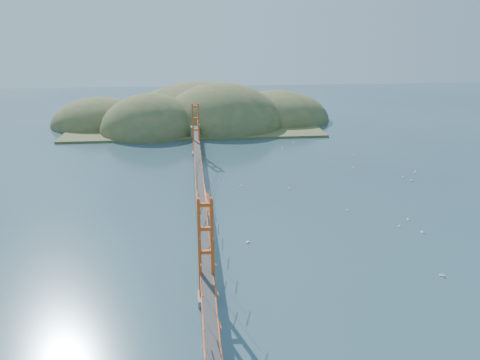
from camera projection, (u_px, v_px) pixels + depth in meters
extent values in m
plane|color=#284451|center=(200.00, 201.00, 78.04)|extent=(320.00, 320.00, 0.00)
cube|color=gray|center=(207.00, 298.00, 49.59)|extent=(2.00, 2.40, 0.70)
cube|color=gray|center=(197.00, 153.00, 106.26)|extent=(2.00, 2.40, 0.70)
cube|color=#AF3E13|center=(200.00, 183.00, 77.01)|extent=(1.40, 92.00, 0.16)
cube|color=#AF3E13|center=(200.00, 184.00, 77.07)|extent=(1.33, 92.00, 0.24)
cube|color=#38383A|center=(200.00, 182.00, 76.97)|extent=(1.19, 92.00, 0.03)
cube|color=gray|center=(195.00, 133.00, 120.97)|extent=(2.20, 2.60, 3.30)
cube|color=olive|center=(195.00, 124.00, 138.41)|extent=(70.00, 40.00, 0.60)
ellipsoid|color=olive|center=(152.00, 132.00, 129.72)|extent=(28.00, 28.00, 21.00)
ellipsoid|color=olive|center=(222.00, 126.00, 137.41)|extent=(36.00, 36.00, 25.00)
ellipsoid|color=olive|center=(277.00, 119.00, 146.79)|extent=(32.00, 32.00, 18.00)
ellipsoid|color=olive|center=(100.00, 124.00, 139.43)|extent=(28.00, 28.00, 16.00)
ellipsoid|color=olive|center=(200.00, 116.00, 151.91)|extent=(44.00, 44.00, 22.00)
cube|color=white|center=(293.00, 143.00, 117.32)|extent=(0.32, 0.58, 0.10)
cylinder|color=white|center=(293.00, 141.00, 117.23)|extent=(0.02, 0.02, 0.60)
cube|color=white|center=(289.00, 189.00, 84.03)|extent=(0.39, 0.50, 0.09)
cylinder|color=white|center=(289.00, 187.00, 83.94)|extent=(0.01, 0.01, 0.54)
cube|color=white|center=(408.00, 219.00, 70.63)|extent=(0.19, 0.50, 0.09)
cylinder|color=white|center=(408.00, 218.00, 70.54)|extent=(0.01, 0.01, 0.53)
cube|color=white|center=(347.00, 210.00, 74.21)|extent=(0.32, 0.52, 0.09)
cylinder|color=white|center=(347.00, 208.00, 74.13)|extent=(0.01, 0.01, 0.54)
cube|color=white|center=(399.00, 226.00, 68.13)|extent=(0.52, 0.29, 0.09)
cylinder|color=white|center=(399.00, 225.00, 68.05)|extent=(0.01, 0.01, 0.54)
cube|color=white|center=(283.00, 148.00, 111.91)|extent=(0.59, 0.20, 0.11)
cylinder|color=white|center=(283.00, 147.00, 111.81)|extent=(0.02, 0.02, 0.64)
cube|color=white|center=(353.00, 168.00, 96.18)|extent=(0.52, 0.24, 0.09)
cylinder|color=white|center=(353.00, 167.00, 96.09)|extent=(0.01, 0.01, 0.55)
cube|color=white|center=(403.00, 177.00, 90.42)|extent=(0.47, 0.58, 0.10)
cylinder|color=white|center=(403.00, 176.00, 90.33)|extent=(0.02, 0.02, 0.62)
cube|color=white|center=(241.00, 186.00, 85.38)|extent=(0.48, 0.44, 0.09)
cylinder|color=white|center=(241.00, 185.00, 85.30)|extent=(0.01, 0.01, 0.54)
cube|color=white|center=(442.00, 276.00, 54.66)|extent=(0.63, 0.45, 0.11)
cylinder|color=white|center=(442.00, 273.00, 54.55)|extent=(0.02, 0.02, 0.66)
cube|color=white|center=(325.00, 152.00, 108.18)|extent=(0.53, 0.24, 0.09)
cylinder|color=white|center=(325.00, 151.00, 108.09)|extent=(0.02, 0.02, 0.56)
cube|color=white|center=(415.00, 173.00, 93.17)|extent=(0.64, 0.29, 0.11)
cylinder|color=white|center=(415.00, 171.00, 93.06)|extent=(0.02, 0.02, 0.67)
cube|color=white|center=(422.00, 232.00, 66.22)|extent=(0.22, 0.57, 0.10)
cylinder|color=white|center=(422.00, 230.00, 66.12)|extent=(0.02, 0.02, 0.61)
cube|color=white|center=(353.00, 155.00, 105.78)|extent=(0.39, 0.51, 0.09)
cylinder|color=white|center=(353.00, 154.00, 105.69)|extent=(0.01, 0.01, 0.54)
cube|color=white|center=(411.00, 181.00, 88.36)|extent=(0.55, 0.55, 0.11)
cylinder|color=white|center=(412.00, 179.00, 88.26)|extent=(0.02, 0.02, 0.64)
cube|color=white|center=(248.00, 242.00, 63.14)|extent=(0.56, 0.62, 0.11)
cylinder|color=white|center=(248.00, 240.00, 63.03)|extent=(0.02, 0.02, 0.69)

